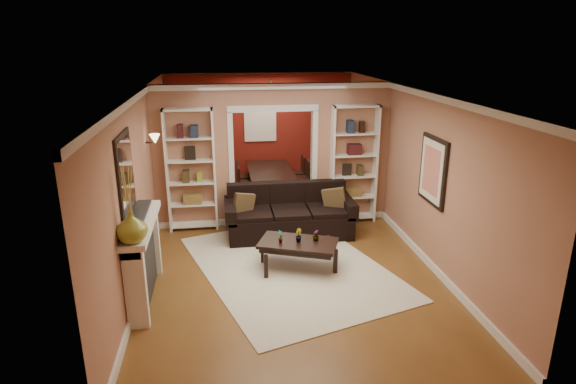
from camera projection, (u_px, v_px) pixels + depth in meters
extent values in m
plane|color=brown|center=(282.00, 245.00, 8.49)|extent=(8.00, 8.00, 0.00)
plane|color=white|center=(281.00, 90.00, 7.66)|extent=(8.00, 8.00, 0.00)
plane|color=#AD755B|center=(260.00, 129.00, 11.84)|extent=(8.00, 0.00, 8.00)
plane|color=#AD755B|center=(340.00, 289.00, 4.31)|extent=(8.00, 0.00, 8.00)
plane|color=#AD755B|center=(143.00, 177.00, 7.77)|extent=(0.00, 8.00, 8.00)
plane|color=#AD755B|center=(409.00, 167.00, 8.38)|extent=(0.00, 8.00, 8.00)
cube|color=#AD755B|center=(273.00, 155.00, 9.20)|extent=(4.50, 0.15, 2.70)
cube|color=maroon|center=(260.00, 130.00, 11.82)|extent=(4.44, 0.04, 2.64)
cube|color=#8CA5CC|center=(260.00, 121.00, 11.71)|extent=(0.78, 0.03, 0.98)
cube|color=silver|center=(290.00, 266.00, 7.69)|extent=(3.63, 4.32, 0.01)
cube|color=black|center=(290.00, 212.00, 8.80)|extent=(2.35, 1.01, 0.92)
cube|color=brown|center=(244.00, 205.00, 8.61)|extent=(0.39, 0.24, 0.37)
cube|color=brown|center=(334.00, 200.00, 8.83)|extent=(0.42, 0.27, 0.41)
cube|color=black|center=(298.00, 255.00, 7.59)|extent=(1.35, 1.04, 0.45)
imported|color=#336626|center=(281.00, 236.00, 7.45)|extent=(0.12, 0.13, 0.21)
imported|color=#336626|center=(298.00, 235.00, 7.49)|extent=(0.11, 0.13, 0.21)
imported|color=#336626|center=(316.00, 235.00, 7.53)|extent=(0.10, 0.10, 0.18)
cube|color=white|center=(191.00, 171.00, 8.89)|extent=(0.90, 0.30, 2.30)
cube|color=white|center=(354.00, 165.00, 9.32)|extent=(0.90, 0.30, 2.30)
cube|color=white|center=(145.00, 260.00, 6.61)|extent=(0.32, 1.70, 1.16)
imported|color=olive|center=(131.00, 227.00, 5.71)|extent=(0.45, 0.45, 0.39)
cube|color=silver|center=(126.00, 175.00, 6.22)|extent=(0.03, 0.95, 1.10)
cube|color=#FFE0A5|center=(151.00, 141.00, 8.15)|extent=(0.18, 0.18, 0.22)
cube|color=black|center=(432.00, 171.00, 7.37)|extent=(0.04, 0.85, 1.05)
imported|color=black|center=(272.00, 182.00, 11.07)|extent=(1.79, 1.00, 0.63)
cube|color=black|center=(249.00, 183.00, 10.68)|extent=(0.51, 0.51, 0.82)
cube|color=black|center=(298.00, 179.00, 10.82)|extent=(0.55, 0.55, 0.91)
cube|color=black|center=(247.00, 177.00, 11.25)|extent=(0.43, 0.43, 0.78)
cube|color=black|center=(293.00, 173.00, 11.39)|extent=(0.56, 0.56, 0.87)
cube|color=#2F1F15|center=(265.00, 109.00, 10.41)|extent=(0.50, 0.50, 0.30)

